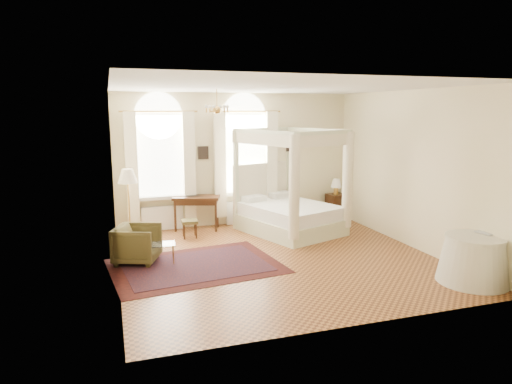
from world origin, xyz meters
TOP-DOWN VIEW (x-y plane):
  - ground at (0.00, 0.00)m, footprint 6.00×6.00m
  - room_walls at (0.00, 0.00)m, footprint 6.00×6.00m
  - window_left at (-1.90, 2.87)m, footprint 1.62×0.27m
  - window_right at (0.20, 2.87)m, footprint 1.62×0.27m
  - chandelier at (-0.90, 1.20)m, footprint 0.51×0.45m
  - wall_pictures at (0.09, 2.97)m, footprint 2.54×0.03m
  - canopy_bed at (0.98, 1.76)m, footprint 2.47×2.72m
  - nightstand at (2.70, 2.70)m, footprint 0.53×0.49m
  - nightstand_lamp at (2.66, 2.66)m, footprint 0.28×0.28m
  - writing_desk at (-1.09, 2.70)m, footprint 1.23×0.89m
  - laptop at (-1.20, 2.70)m, footprint 0.36×0.23m
  - stool at (-1.39, 2.03)m, footprint 0.38×0.38m
  - armchair at (-2.63, 0.60)m, footprint 1.02×1.01m
  - coffee_table at (-2.22, 0.44)m, footprint 0.58×0.43m
  - floor_lamp at (-2.70, 2.04)m, footprint 0.42×0.42m
  - oriental_rug at (-1.62, 0.04)m, footprint 3.29×2.54m
  - side_table at (2.70, -2.19)m, footprint 1.17×1.17m
  - book at (2.88, -2.13)m, footprint 0.28×0.34m

SIDE VIEW (x-z plane):
  - ground at x=0.00m, z-range 0.00..0.00m
  - oriental_rug at x=-1.62m, z-range 0.00..0.01m
  - nightstand at x=2.70m, z-range 0.00..0.67m
  - coffee_table at x=-2.22m, z-range 0.15..0.53m
  - stool at x=-1.39m, z-range 0.14..0.55m
  - armchair at x=-2.63m, z-range 0.00..0.73m
  - side_table at x=2.70m, z-range -0.01..0.79m
  - canopy_bed at x=0.98m, z-range -0.67..1.78m
  - writing_desk at x=-1.09m, z-range 0.29..1.12m
  - book at x=2.88m, z-range 0.80..0.83m
  - laptop at x=-1.20m, z-range 0.83..0.86m
  - nightstand_lamp at x=2.66m, z-range 0.73..1.15m
  - floor_lamp at x=-2.70m, z-range 0.58..2.21m
  - window_left at x=-1.90m, z-range -0.16..3.13m
  - window_right at x=0.20m, z-range -0.16..3.13m
  - wall_pictures at x=0.09m, z-range 1.70..2.09m
  - room_walls at x=0.00m, z-range -1.02..4.98m
  - chandelier at x=-0.90m, z-range 2.66..3.16m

